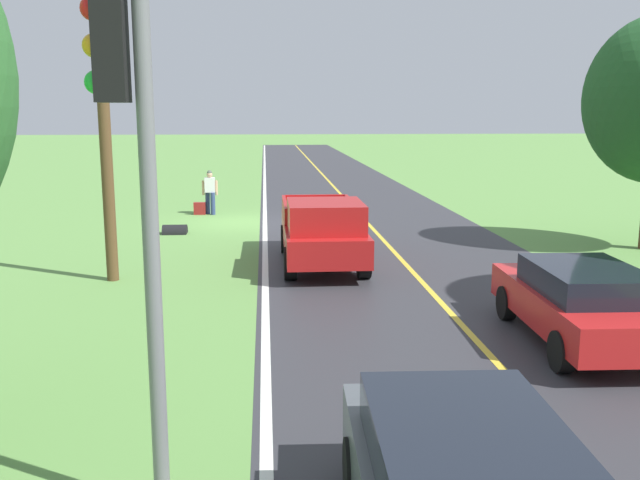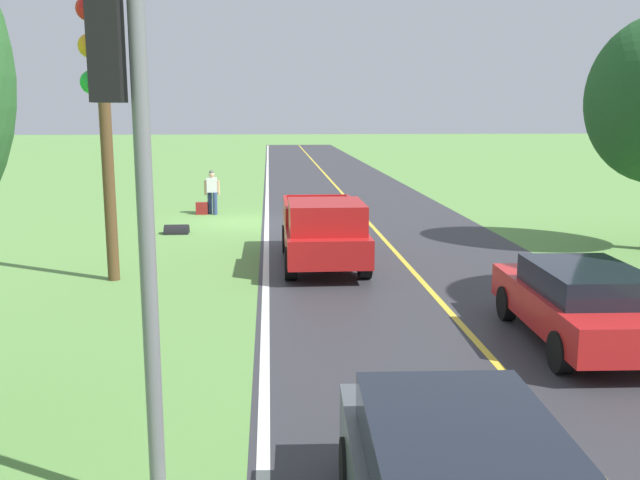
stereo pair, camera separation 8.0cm
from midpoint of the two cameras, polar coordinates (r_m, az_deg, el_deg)
ground_plane at (r=25.62m, az=-6.10°, el=1.46°), size 200.00×200.00×0.00m
road_surface at (r=25.86m, az=4.01°, el=1.58°), size 7.85×120.00×0.00m
lane_edge_line at (r=25.60m, az=-4.32°, el=1.49°), size 0.16×117.60×0.00m
lane_centre_line at (r=25.86m, az=4.01°, el=1.59°), size 0.14×117.60×0.00m
hitchhiker_walking at (r=27.73m, az=-8.80°, el=4.13°), size 0.62×0.51×1.75m
suitcase_carried at (r=27.78m, az=-9.64°, el=2.59°), size 0.46×0.20×0.49m
pickup_truck_passing at (r=18.09m, az=0.41°, el=0.83°), size 2.11×5.40×1.82m
traffic_light_mast at (r=6.68m, az=-15.32°, el=6.18°), size 0.61×0.32×5.20m
sedan_mid_oncoming at (r=12.94m, az=20.88°, el=-4.78°), size 2.06×4.46×1.41m
utility_pole_roadside at (r=17.05m, az=-17.12°, el=8.98°), size 0.28×0.28×7.38m
drainage_culvert at (r=23.63m, az=-11.63°, el=0.53°), size 0.80×0.60×0.60m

